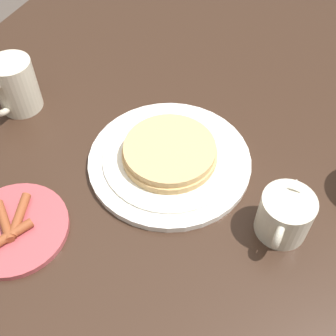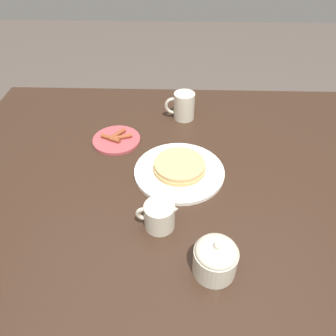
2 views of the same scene
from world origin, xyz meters
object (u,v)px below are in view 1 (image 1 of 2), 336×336
object	(u,v)px
pancake_plate	(170,157)
creamer_pitcher	(285,214)
side_plate_bacon	(14,228)
coffee_mug	(15,86)

from	to	relation	value
pancake_plate	creamer_pitcher	size ratio (longest dim) A/B	2.45
pancake_plate	side_plate_bacon	size ratio (longest dim) A/B	1.69
creamer_pitcher	coffee_mug	bearing A→B (deg)	-96.70
creamer_pitcher	side_plate_bacon	bearing A→B (deg)	-65.25
pancake_plate	creamer_pitcher	distance (m)	0.21
pancake_plate	coffee_mug	size ratio (longest dim) A/B	2.48
side_plate_bacon	creamer_pitcher	xyz separation A→B (m)	(-0.17, 0.36, 0.03)
side_plate_bacon	coffee_mug	size ratio (longest dim) A/B	1.47
creamer_pitcher	pancake_plate	bearing A→B (deg)	-103.48
coffee_mug	creamer_pitcher	xyz separation A→B (m)	(0.06, 0.52, -0.01)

